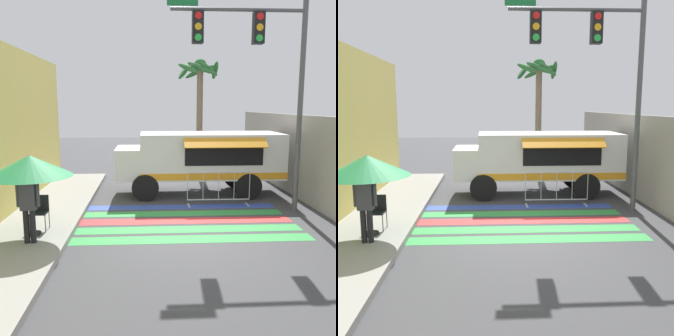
% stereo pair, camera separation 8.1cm
% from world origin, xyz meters
% --- Properties ---
extents(ground_plane, '(60.00, 60.00, 0.00)m').
position_xyz_m(ground_plane, '(0.00, 0.00, 0.00)').
color(ground_plane, '#424244').
extents(concrete_wall_right, '(0.20, 16.00, 2.98)m').
position_xyz_m(concrete_wall_right, '(4.52, 3.00, 1.49)').
color(concrete_wall_right, '#A39E93').
rests_on(concrete_wall_right, ground_plane).
extents(crosswalk_painted, '(6.40, 3.60, 0.01)m').
position_xyz_m(crosswalk_painted, '(0.00, 1.08, 0.00)').
color(crosswalk_painted, green).
rests_on(crosswalk_painted, ground_plane).
extents(food_truck, '(6.09, 2.59, 2.30)m').
position_xyz_m(food_truck, '(0.92, 4.44, 1.41)').
color(food_truck, white).
rests_on(food_truck, ground_plane).
extents(traffic_signal_pole, '(4.16, 0.29, 6.59)m').
position_xyz_m(traffic_signal_pole, '(2.43, 1.98, 4.64)').
color(traffic_signal_pole, '#515456').
rests_on(traffic_signal_pole, ground_plane).
extents(patio_umbrella, '(2.03, 2.03, 1.98)m').
position_xyz_m(patio_umbrella, '(-3.78, -0.35, 1.88)').
color(patio_umbrella, black).
rests_on(patio_umbrella, sidewalk_left).
extents(folding_chair, '(0.41, 0.41, 0.88)m').
position_xyz_m(folding_chair, '(-3.73, 0.10, 0.70)').
color(folding_chair, '#4C4C51').
rests_on(folding_chair, sidewalk_left).
extents(vendor_person, '(0.53, 0.22, 1.68)m').
position_xyz_m(vendor_person, '(-3.70, -0.89, 1.12)').
color(vendor_person, black).
rests_on(vendor_person, sidewalk_left).
extents(barricade_front, '(2.11, 0.44, 1.15)m').
position_xyz_m(barricade_front, '(1.39, 2.69, 0.57)').
color(barricade_front, '#B7BABF').
rests_on(barricade_front, ground_plane).
extents(palm_tree, '(2.07, 2.20, 5.51)m').
position_xyz_m(palm_tree, '(1.59, 8.95, 4.13)').
color(palm_tree, '#7A664C').
rests_on(palm_tree, ground_plane).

